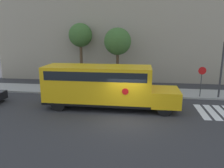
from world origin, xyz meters
name	(u,v)px	position (x,y,z in m)	size (l,w,h in m)	color
ground_plane	(125,119)	(0.00, 0.00, 0.00)	(60.00, 60.00, 0.00)	#333335
sidewalk_strip	(130,92)	(0.00, 6.50, 0.07)	(44.00, 3.00, 0.15)	#9E9E99
building_backdrop	(134,27)	(0.00, 13.00, 6.15)	(32.00, 4.00, 12.31)	#9E937F
crosswalk_stripes	(222,112)	(6.70, 2.00, 0.00)	(3.30, 3.20, 0.01)	white
school_bus	(103,85)	(-1.81, 1.92, 1.78)	(9.71, 2.57, 3.13)	yellow
stop_sign	(202,78)	(5.99, 5.39, 1.76)	(0.64, 0.10, 2.72)	#38383A
tree_near_sidewalk	(118,42)	(-1.48, 8.79, 4.59)	(2.73, 2.73, 5.99)	brown
tree_far_sidewalk	(80,36)	(-5.59, 9.87, 5.15)	(2.52, 2.52, 6.49)	brown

